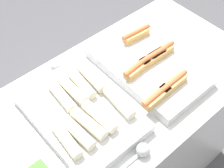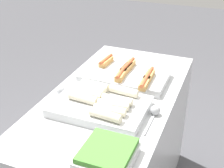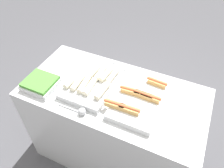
{
  "view_description": "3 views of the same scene",
  "coord_description": "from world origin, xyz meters",
  "px_view_note": "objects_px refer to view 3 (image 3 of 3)",
  "views": [
    {
      "loc": [
        -0.57,
        -0.63,
        2.04
      ],
      "look_at": [
        -0.01,
        0.0,
        1.02
      ],
      "focal_mm": 50.0,
      "sensor_mm": 36.0,
      "label": 1
    },
    {
      "loc": [
        -1.5,
        -0.6,
        1.88
      ],
      "look_at": [
        -0.01,
        0.0,
        1.02
      ],
      "focal_mm": 50.0,
      "sensor_mm": 36.0,
      "label": 2
    },
    {
      "loc": [
        0.48,
        -1.06,
        2.18
      ],
      "look_at": [
        -0.01,
        0.0,
        1.02
      ],
      "focal_mm": 35.0,
      "sensor_mm": 36.0,
      "label": 3
    }
  ],
  "objects_px": {
    "tray_hotdogs": "(139,98)",
    "serving_spoon_near": "(81,111)",
    "tray_wraps": "(93,82)",
    "serving_spoon_far": "(115,64)",
    "tray_side_front": "(41,84)"
  },
  "relations": [
    {
      "from": "tray_hotdogs",
      "to": "serving_spoon_near",
      "type": "relative_size",
      "value": 2.38
    },
    {
      "from": "tray_wraps",
      "to": "serving_spoon_far",
      "type": "bearing_deg",
      "value": 78.72
    },
    {
      "from": "tray_wraps",
      "to": "serving_spoon_near",
      "type": "bearing_deg",
      "value": -78.51
    },
    {
      "from": "tray_side_front",
      "to": "serving_spoon_near",
      "type": "xyz_separation_m",
      "value": [
        0.42,
        -0.1,
        -0.01
      ]
    },
    {
      "from": "tray_wraps",
      "to": "serving_spoon_far",
      "type": "distance_m",
      "value": 0.3
    },
    {
      "from": "tray_side_front",
      "to": "serving_spoon_far",
      "type": "bearing_deg",
      "value": 48.81
    },
    {
      "from": "serving_spoon_near",
      "to": "serving_spoon_far",
      "type": "height_order",
      "value": "same"
    },
    {
      "from": "tray_wraps",
      "to": "serving_spoon_near",
      "type": "height_order",
      "value": "tray_wraps"
    },
    {
      "from": "serving_spoon_near",
      "to": "serving_spoon_far",
      "type": "distance_m",
      "value": 0.58
    },
    {
      "from": "tray_side_front",
      "to": "serving_spoon_far",
      "type": "distance_m",
      "value": 0.64
    },
    {
      "from": "serving_spoon_near",
      "to": "serving_spoon_far",
      "type": "bearing_deg",
      "value": 90.02
    },
    {
      "from": "tray_hotdogs",
      "to": "serving_spoon_far",
      "type": "distance_m",
      "value": 0.45
    },
    {
      "from": "tray_hotdogs",
      "to": "serving_spoon_near",
      "type": "distance_m",
      "value": 0.44
    },
    {
      "from": "tray_hotdogs",
      "to": "serving_spoon_near",
      "type": "xyz_separation_m",
      "value": [
        -0.33,
        -0.28,
        -0.01
      ]
    },
    {
      "from": "tray_hotdogs",
      "to": "serving_spoon_far",
      "type": "xyz_separation_m",
      "value": [
        -0.33,
        0.29,
        -0.01
      ]
    }
  ]
}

